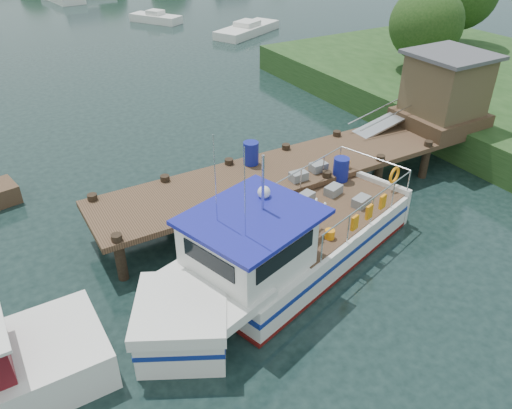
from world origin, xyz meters
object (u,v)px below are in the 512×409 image
dock (398,117)px  moored_b (156,18)px  moored_c (247,29)px  lobster_boat (279,251)px

dock → moored_b: dock is taller
dock → moored_b: (1.67, 31.93, -1.85)m
dock → moored_c: 24.81m
lobster_boat → moored_c: 31.04m
moored_c → moored_b: bearing=104.4°
lobster_boat → dock: bearing=7.0°
moored_c → dock: bearing=-122.3°
dock → lobster_boat: lobster_boat is taller
moored_b → lobster_boat: bearing=-81.5°
lobster_boat → moored_c: size_ratio=1.53×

